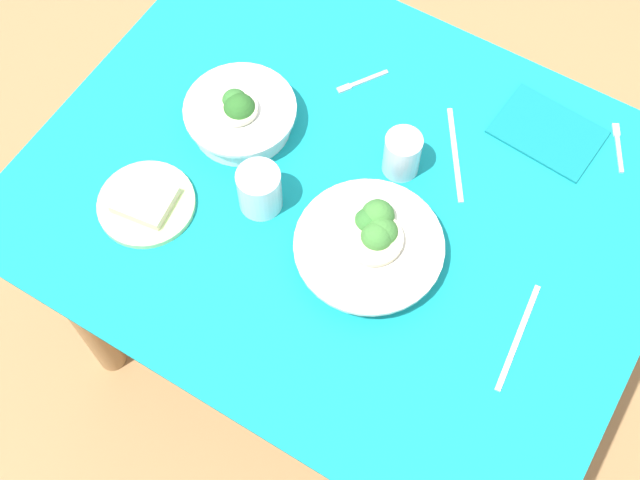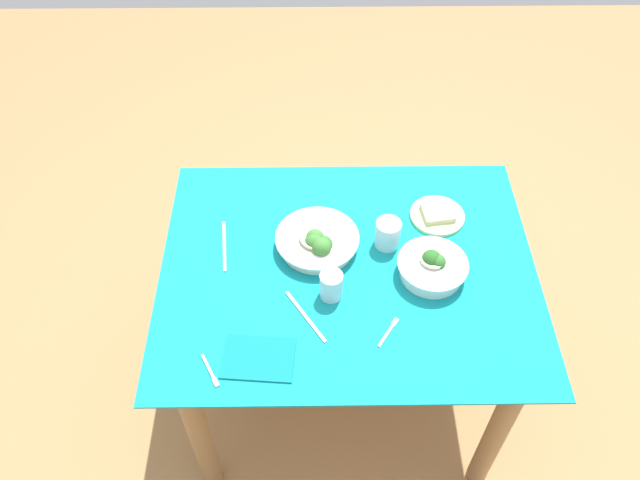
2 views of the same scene
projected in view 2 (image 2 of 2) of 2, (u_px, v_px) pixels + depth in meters
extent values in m
plane|color=#9E7547|center=(342.00, 386.00, 2.56)|extent=(6.00, 6.00, 0.00)
cube|color=teal|center=(348.00, 268.00, 1.98)|extent=(1.17, 0.93, 0.01)
cube|color=#9E7547|center=(348.00, 271.00, 1.99)|extent=(1.14, 0.90, 0.02)
cylinder|color=#9E7547|center=(199.00, 434.00, 2.04)|extent=(0.07, 0.07, 0.74)
cylinder|color=#9E7547|center=(497.00, 431.00, 2.05)|extent=(0.07, 0.07, 0.74)
cylinder|color=#9E7547|center=(220.00, 260.00, 2.51)|extent=(0.07, 0.07, 0.74)
cylinder|color=#9E7547|center=(462.00, 258.00, 2.52)|extent=(0.07, 0.07, 0.74)
cylinder|color=silver|center=(317.00, 242.00, 2.02)|extent=(0.24, 0.24, 0.04)
cylinder|color=silver|center=(317.00, 238.00, 2.01)|extent=(0.27, 0.27, 0.01)
sphere|color=#3D7A33|center=(315.00, 242.00, 1.98)|extent=(0.06, 0.06, 0.06)
sphere|color=#3D7A33|center=(315.00, 238.00, 1.99)|extent=(0.06, 0.06, 0.06)
sphere|color=#33702D|center=(324.00, 244.00, 1.98)|extent=(0.06, 0.06, 0.06)
sphere|color=#3D7A33|center=(321.00, 247.00, 1.96)|extent=(0.06, 0.06, 0.06)
cylinder|color=beige|center=(316.00, 237.00, 1.99)|extent=(0.11, 0.11, 0.01)
cylinder|color=white|center=(432.00, 269.00, 1.94)|extent=(0.19, 0.19, 0.05)
cylinder|color=white|center=(433.00, 263.00, 1.92)|extent=(0.22, 0.22, 0.01)
sphere|color=#286023|center=(431.00, 260.00, 1.92)|extent=(0.06, 0.06, 0.06)
sphere|color=#1E511E|center=(432.00, 259.00, 1.92)|extent=(0.04, 0.04, 0.04)
sphere|color=#33702D|center=(438.00, 262.00, 1.91)|extent=(0.05, 0.05, 0.05)
cylinder|color=beige|center=(433.00, 258.00, 1.92)|extent=(0.08, 0.08, 0.01)
cylinder|color=#B7D684|center=(437.00, 216.00, 2.12)|extent=(0.18, 0.18, 0.01)
cube|color=beige|center=(438.00, 213.00, 2.10)|extent=(0.11, 0.10, 0.02)
cylinder|color=silver|center=(331.00, 285.00, 1.87)|extent=(0.07, 0.07, 0.09)
cylinder|color=silver|center=(388.00, 234.00, 2.01)|extent=(0.08, 0.08, 0.10)
cube|color=#B7B7BC|center=(208.00, 366.00, 1.75)|extent=(0.05, 0.08, 0.00)
cube|color=#B7B7BC|center=(216.00, 382.00, 1.71)|extent=(0.02, 0.03, 0.00)
cube|color=#B7B7BC|center=(386.00, 336.00, 1.81)|extent=(0.05, 0.07, 0.00)
cube|color=#B7B7BC|center=(395.00, 322.00, 1.84)|extent=(0.03, 0.03, 0.00)
cube|color=#B7B7BC|center=(224.00, 246.00, 2.03)|extent=(0.03, 0.21, 0.00)
cube|color=#B7B7BC|center=(305.00, 316.00, 1.86)|extent=(0.12, 0.18, 0.00)
cube|color=#0F777D|center=(258.00, 358.00, 1.76)|extent=(0.21, 0.16, 0.01)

